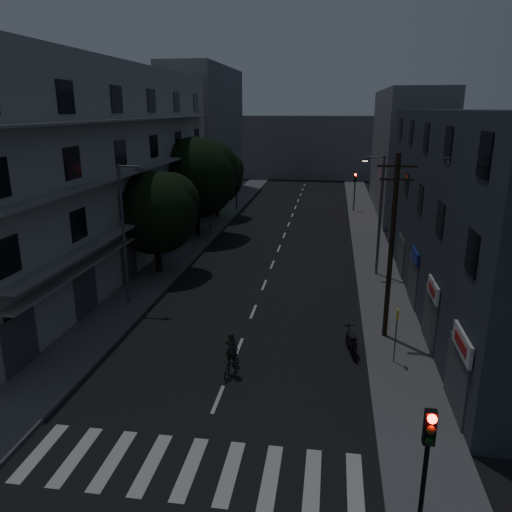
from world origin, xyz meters
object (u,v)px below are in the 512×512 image
(cyclist, at_px, (232,360))
(bus_stop_sign, at_px, (397,326))
(traffic_signal_near, at_px, (427,453))
(utility_pole, at_px, (391,244))
(motorcycle, at_px, (351,343))

(cyclist, bearing_deg, bus_stop_sign, 26.26)
(cyclist, bearing_deg, traffic_signal_near, -40.80)
(utility_pole, xyz_separation_m, cyclist, (-6.85, -4.65, -4.19))
(bus_stop_sign, bearing_deg, traffic_signal_near, -92.98)
(traffic_signal_near, xyz_separation_m, bus_stop_sign, (0.53, 10.15, -1.21))
(traffic_signal_near, bearing_deg, motorcycle, 96.88)
(bus_stop_sign, xyz_separation_m, motorcycle, (-1.85, 0.84, -1.38))
(traffic_signal_near, xyz_separation_m, cyclist, (-6.48, 8.24, -2.43))
(traffic_signal_near, relative_size, cyclist, 2.05)
(motorcycle, bearing_deg, bus_stop_sign, -35.41)
(traffic_signal_near, xyz_separation_m, motorcycle, (-1.32, 10.99, -2.59))
(utility_pole, bearing_deg, bus_stop_sign, -86.73)
(traffic_signal_near, bearing_deg, cyclist, 128.18)
(traffic_signal_near, height_order, motorcycle, traffic_signal_near)
(utility_pole, bearing_deg, traffic_signal_near, -91.65)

